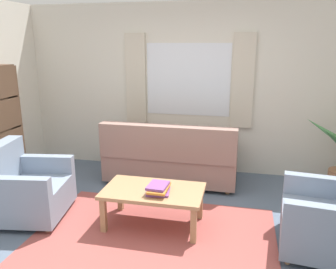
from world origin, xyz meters
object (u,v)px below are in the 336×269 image
couch (171,158)px  armchair_left (25,188)px  armchair_right (332,219)px  book_stack_on_table (158,188)px  coffee_table (153,194)px

couch → armchair_left: couch is taller
armchair_left → armchair_right: same height
armchair_left → armchair_right: (3.34, 0.02, 0.00)m
couch → armchair_right: 2.33m
armchair_right → book_stack_on_table: bearing=-84.8°
couch → armchair_left: size_ratio=1.98×
coffee_table → book_stack_on_table: 0.14m
armchair_right → armchair_left: bearing=-83.4°
armchair_left → coffee_table: armchair_left is taller
couch → book_stack_on_table: 1.34m
armchair_right → book_stack_on_table: size_ratio=2.81×
coffee_table → couch: bearing=93.5°
couch → armchair_right: (1.90, -1.36, -0.01)m
couch → book_stack_on_table: (0.15, -1.33, 0.12)m
armchair_right → book_stack_on_table: armchair_right is taller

